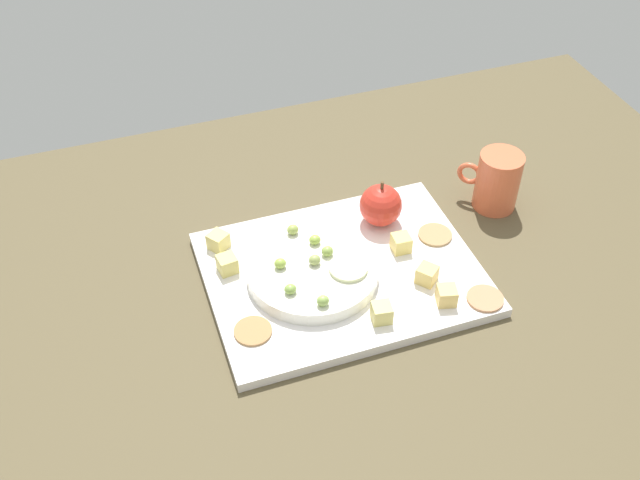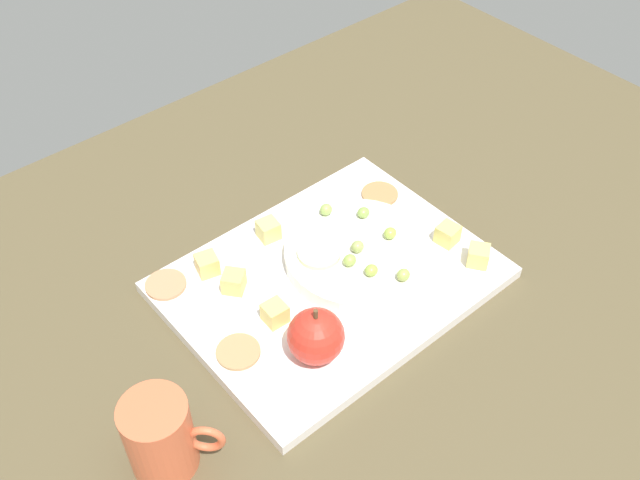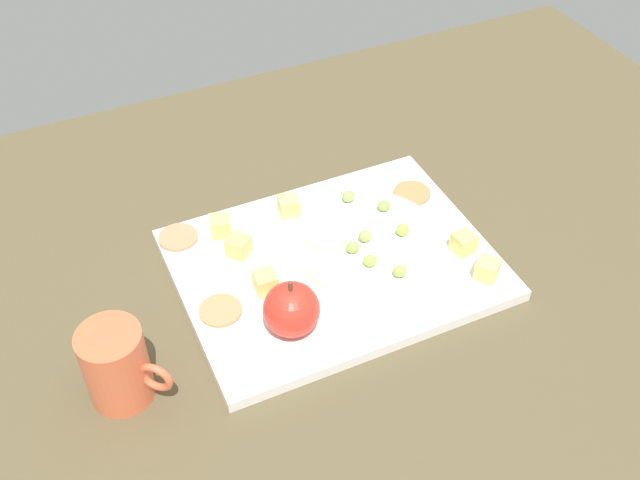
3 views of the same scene
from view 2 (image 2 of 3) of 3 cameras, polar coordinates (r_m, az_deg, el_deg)
name	(u,v)px [view 2 (image 2 of 3)]	position (r cm, az deg, el deg)	size (l,w,h in cm)	color
table	(332,290)	(95.67, 0.92, -3.90)	(138.49, 94.17, 4.50)	brown
platter	(330,280)	(92.71, 0.82, -3.13)	(38.88, 29.74, 1.60)	white
serving_dish	(358,254)	(93.39, 2.99, -1.09)	(18.90, 18.90, 2.09)	white
apple_whole	(316,336)	(81.84, -0.32, -7.52)	(6.53, 6.53, 6.53)	red
apple_stem	(316,314)	(78.81, -0.33, -5.81)	(0.50, 0.50, 1.20)	brown
cheese_cube_0	(448,234)	(96.88, 9.93, 0.45)	(2.60, 2.60, 2.60)	#E3D26C
cheese_cube_1	(268,230)	(96.27, -4.05, 0.80)	(2.60, 2.60, 2.60)	#E2D473
cheese_cube_2	(234,282)	(90.31, -6.75, -3.25)	(2.60, 2.60, 2.60)	#E4C468
cheese_cube_3	(275,313)	(86.61, -3.53, -5.72)	(2.60, 2.60, 2.60)	#EDD46D
cheese_cube_4	(478,256)	(94.85, 12.26, -1.20)	(2.60, 2.60, 2.60)	#E1CF6F
cheese_cube_5	(207,264)	(92.74, -8.80, -1.89)	(2.60, 2.60, 2.60)	#F1CA6D
cracker_0	(238,352)	(84.89, -6.40, -8.66)	(5.13, 5.13, 0.40)	tan
cracker_1	(380,194)	(103.27, 4.68, 3.60)	(5.13, 5.13, 0.40)	#AE7F4D
cracker_2	(166,285)	(92.84, -11.95, -3.42)	(5.13, 5.13, 0.40)	tan
grape_0	(390,233)	(93.76, 5.49, 0.53)	(1.70, 1.53, 1.53)	#9EBB4A
grape_1	(363,213)	(96.44, 3.41, 2.15)	(1.70, 1.53, 1.39)	#8CAF4F
grape_2	(326,210)	(96.55, 0.48, 2.38)	(1.70, 1.53, 1.58)	#99BD5A
grape_3	(371,270)	(89.13, 4.02, -2.37)	(1.70, 1.53, 1.43)	#9DBB4B
grape_4	(350,260)	(90.07, 2.34, -1.59)	(1.70, 1.53, 1.51)	#96B252
grape_5	(357,247)	(91.74, 2.94, -0.52)	(1.70, 1.53, 1.55)	#9EAE5E
grape_6	(403,275)	(88.89, 6.52, -2.73)	(1.70, 1.53, 1.54)	#9EB354
apple_slice_0	(319,253)	(91.48, -0.08, -1.03)	(5.50, 5.50, 0.60)	beige
cup	(161,436)	(76.59, -12.33, -14.74)	(8.52, 8.39, 9.70)	#E46740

